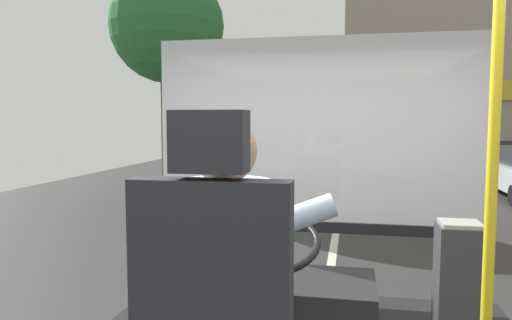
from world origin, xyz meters
The scene contains 10 objects.
ground centered at (0.00, 8.80, -0.02)m, with size 18.00×44.00×0.06m.
bus_driver centered at (-0.15, -0.48, 1.45)m, with size 0.73×0.56×0.84m.
steering_console centered at (-0.15, 0.69, 0.85)m, with size 1.10×0.96×0.82m.
handrail_pole centered at (0.79, -0.01, 1.58)m, with size 0.04×0.04×1.90m.
fare_box centered at (0.80, 0.53, 1.03)m, with size 0.22×0.21×0.81m.
windshield_panel centered at (0.00, 1.62, 1.68)m, with size 2.50×0.08×1.48m.
street_tree centered at (-3.93, 8.44, 4.03)m, with size 2.59×2.59×5.37m.
shop_building centered at (4.88, 16.69, 4.39)m, with size 9.85×4.82×8.78m.
parked_car_green centered at (4.88, 15.45, 0.66)m, with size 2.03×3.90×1.27m.
parked_car_charcoal centered at (5.29, 20.95, 0.76)m, with size 1.83×4.49×1.47m.
Camera 1 is at (0.25, -2.01, 1.96)m, focal length 33.51 mm.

